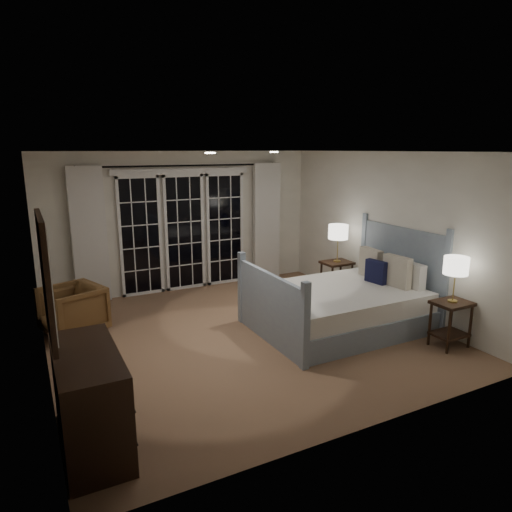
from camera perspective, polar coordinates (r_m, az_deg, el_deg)
name	(u,v)px	position (r m, az deg, el deg)	size (l,w,h in m)	color
floor	(244,335)	(6.48, -1.55, -9.79)	(5.00, 5.00, 0.00)	#836146
ceiling	(242,152)	(5.96, -1.70, 12.90)	(5.00, 5.00, 0.00)	white
wall_left	(37,269)	(5.53, -25.67, -1.52)	(0.02, 5.00, 2.50)	white
wall_right	(385,232)	(7.51, 15.88, 2.88)	(0.02, 5.00, 2.50)	white
wall_back	(184,222)	(8.39, -9.05, 4.27)	(5.00, 0.02, 2.50)	white
wall_front	(368,302)	(4.07, 13.87, -5.56)	(5.00, 0.02, 2.50)	white
french_doors	(185,231)	(8.38, -8.92, 3.15)	(2.50, 0.04, 2.20)	black
curtain_rod	(183,166)	(8.20, -9.08, 11.10)	(0.03, 0.03, 3.50)	black
curtain_left	(89,236)	(7.94, -20.12, 2.38)	(0.55, 0.10, 2.25)	silver
curtain_right	(267,221)	(8.94, 1.33, 4.34)	(0.55, 0.10, 2.25)	silver
downlight_a	(274,152)	(6.87, 2.27, 12.86)	(0.12, 0.12, 0.01)	white
downlight_b	(210,153)	(5.36, -5.74, 12.70)	(0.12, 0.12, 0.01)	white
bed	(343,304)	(6.76, 10.79, -5.92)	(2.37, 1.71, 1.39)	gray
nightstand_left	(451,317)	(6.49, 23.17, -7.05)	(0.47, 0.38, 0.61)	black
nightstand_right	(336,274)	(8.02, 10.03, -2.22)	(0.50, 0.40, 0.64)	black
lamp_left	(456,266)	(6.30, 23.73, -1.17)	(0.31, 0.31, 0.59)	tan
lamp_right	(338,232)	(7.86, 10.24, 2.95)	(0.33, 0.33, 0.64)	tan
armchair	(73,310)	(6.89, -21.94, -6.29)	(0.74, 0.76, 0.69)	brown
dresser	(90,399)	(4.35, -20.05, -16.48)	(0.52, 1.23, 0.87)	black
mirror	(46,278)	(3.92, -24.75, -2.55)	(0.05, 0.85, 1.00)	black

